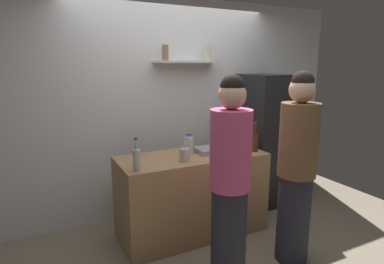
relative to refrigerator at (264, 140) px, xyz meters
name	(u,v)px	position (x,y,z in m)	size (l,w,h in m)	color
ground_plane	(224,253)	(-1.14, -0.85, -0.85)	(5.28, 5.28, 0.00)	gray
back_wall_assembly	(172,107)	(-1.14, 0.40, 0.45)	(4.80, 0.32, 2.60)	white
refrigerator	(264,140)	(0.00, 0.00, 0.00)	(0.56, 0.67, 1.70)	black
counter	(192,194)	(-1.23, -0.33, -0.41)	(1.56, 0.67, 0.88)	#9E7A51
baking_pan	(212,150)	(-0.99, -0.32, 0.06)	(0.34, 0.24, 0.05)	gray
utensil_holder	(185,155)	(-1.40, -0.50, 0.10)	(0.10, 0.10, 0.22)	#B2B2B7
wine_bottle_pale_glass	(136,159)	(-1.90, -0.57, 0.14)	(0.07, 0.07, 0.30)	#B2BFB2
wine_bottle_green_glass	(229,133)	(-0.60, -0.08, 0.16)	(0.08, 0.08, 0.35)	#19471E
wine_bottle_amber_glass	(255,141)	(-0.55, -0.51, 0.15)	(0.08, 0.08, 0.32)	#472814
water_bottle_plastic	(189,145)	(-1.24, -0.27, 0.13)	(0.09, 0.09, 0.22)	silver
person_pink_top	(230,182)	(-1.30, -1.17, 0.02)	(0.34, 0.34, 1.75)	#262633
person_brown_jacket	(297,170)	(-0.61, -1.21, 0.04)	(0.34, 0.34, 1.77)	#262633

